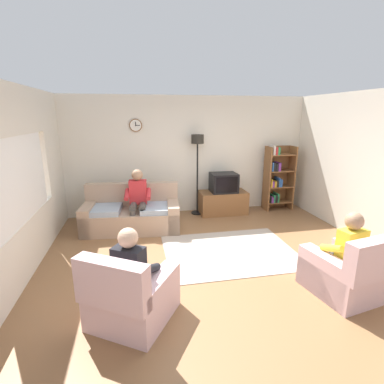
# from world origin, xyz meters

# --- Properties ---
(ground_plane) EXTENTS (12.00, 12.00, 0.00)m
(ground_plane) POSITION_xyz_m (0.00, 0.00, 0.00)
(ground_plane) COLOR #8C603D
(back_wall_assembly) EXTENTS (6.20, 0.17, 2.70)m
(back_wall_assembly) POSITION_xyz_m (-0.00, 2.66, 1.35)
(back_wall_assembly) COLOR silver
(back_wall_assembly) RESTS_ON ground_plane
(left_wall_assembly) EXTENTS (0.12, 5.80, 2.70)m
(left_wall_assembly) POSITION_xyz_m (-2.86, 0.03, 1.34)
(left_wall_assembly) COLOR silver
(left_wall_assembly) RESTS_ON ground_plane
(couch) EXTENTS (1.97, 1.06, 0.90)m
(couch) POSITION_xyz_m (-1.36, 1.66, 0.31)
(couch) COLOR tan
(couch) RESTS_ON ground_plane
(tv_stand) EXTENTS (1.10, 0.56, 0.53)m
(tv_stand) POSITION_xyz_m (0.75, 2.25, 0.27)
(tv_stand) COLOR brown
(tv_stand) RESTS_ON ground_plane
(tv) EXTENTS (0.60, 0.49, 0.44)m
(tv) POSITION_xyz_m (0.75, 2.23, 0.75)
(tv) COLOR black
(tv) RESTS_ON tv_stand
(bookshelf) EXTENTS (0.68, 0.36, 1.59)m
(bookshelf) POSITION_xyz_m (2.13, 2.32, 0.80)
(bookshelf) COLOR brown
(bookshelf) RESTS_ON ground_plane
(floor_lamp) EXTENTS (0.28, 0.28, 1.85)m
(floor_lamp) POSITION_xyz_m (0.15, 2.35, 1.45)
(floor_lamp) COLOR black
(floor_lamp) RESTS_ON ground_plane
(armchair_near_window) EXTENTS (1.14, 1.17, 0.90)m
(armchair_near_window) POSITION_xyz_m (-1.36, -1.14, 0.29)
(armchair_near_window) COLOR beige
(armchair_near_window) RESTS_ON ground_plane
(armchair_near_bookshelf) EXTENTS (0.94, 1.01, 0.90)m
(armchair_near_bookshelf) POSITION_xyz_m (1.37, -1.17, 0.29)
(armchair_near_bookshelf) COLOR beige
(armchair_near_bookshelf) RESTS_ON ground_plane
(area_rug) EXTENTS (2.20, 1.70, 0.01)m
(area_rug) POSITION_xyz_m (0.27, 0.27, 0.01)
(area_rug) COLOR #AD9E8E
(area_rug) RESTS_ON ground_plane
(person_on_couch) EXTENTS (0.54, 0.56, 1.24)m
(person_on_couch) POSITION_xyz_m (-1.22, 1.55, 0.70)
(person_on_couch) COLOR red
(person_on_couch) RESTS_ON ground_plane
(person_in_left_armchair) EXTENTS (0.61, 0.64, 1.12)m
(person_in_left_armchair) POSITION_xyz_m (-1.32, -1.06, 0.60)
(person_in_left_armchair) COLOR black
(person_in_left_armchair) RESTS_ON ground_plane
(person_in_right_armchair) EXTENTS (0.56, 0.58, 1.12)m
(person_in_right_armchair) POSITION_xyz_m (1.36, -1.08, 0.60)
(person_in_right_armchair) COLOR yellow
(person_in_right_armchair) RESTS_ON ground_plane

